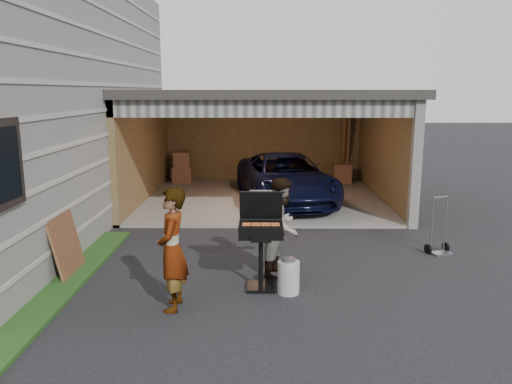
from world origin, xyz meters
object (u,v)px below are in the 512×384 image
woman (172,250)px  man (282,227)px  plywood_panel (66,244)px  minivan (285,180)px  bbq_grill (261,233)px  hand_truck (439,242)px  propane_tank (289,277)px

woman → man: size_ratio=1.06×
woman → plywood_panel: (-1.90, 1.24, -0.32)m
minivan → bbq_grill: (-0.64, -5.69, 0.23)m
man → hand_truck: bearing=-47.8°
man → propane_tank: size_ratio=3.28×
man → propane_tank: (0.07, -0.77, -0.54)m
bbq_grill → plywood_panel: bbq_grill is taller
minivan → man: (-0.30, -5.12, 0.17)m
minivan → bbq_grill: bearing=-106.8°
woman → hand_truck: woman is taller
woman → man: (1.50, 1.31, -0.04)m
minivan → woman: bearing=-116.1°
man → plywood_panel: (-3.40, -0.07, -0.28)m
woman → bbq_grill: 1.38m
woman → plywood_panel: size_ratio=1.62×
bbq_grill → hand_truck: bbq_grill is taller
man → bbq_grill: (-0.33, -0.57, 0.06)m
minivan → plywood_panel: size_ratio=4.32×
woman → plywood_panel: woman is taller
minivan → man: size_ratio=2.81×
bbq_grill → man: bearing=59.6°
minivan → plywood_panel: (-3.71, -5.19, -0.11)m
minivan → plywood_panel: minivan is taller
plywood_panel → woman: bearing=-33.0°
minivan → plywood_panel: bearing=-135.9°
plywood_panel → minivan: bearing=54.5°
bbq_grill → minivan: bearing=83.6°
hand_truck → man: bearing=179.9°
propane_tank → hand_truck: size_ratio=0.45×
bbq_grill → propane_tank: bearing=-26.8°
woman → propane_tank: woman is taller
hand_truck → propane_tank: bearing=-167.2°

